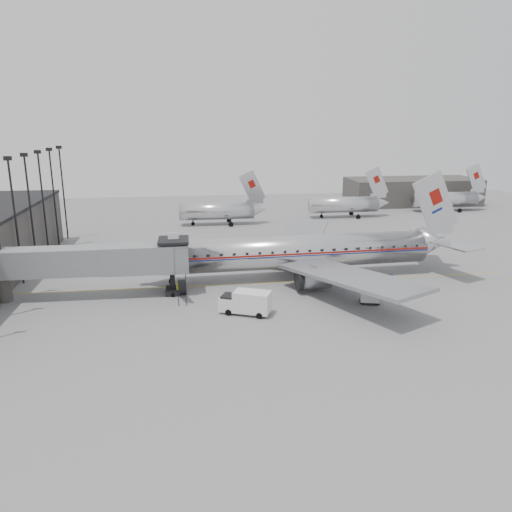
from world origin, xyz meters
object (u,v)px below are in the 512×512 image
at_px(service_van, 246,302).
at_px(airliner, 303,252).
at_px(baggage_cart_white, 370,295).
at_px(baggage_cart_navy, 384,282).
at_px(ramp_worker, 179,287).

bearing_deg(service_van, airliner, 76.40).
distance_m(service_van, baggage_cart_white, 13.77).
height_order(airliner, service_van, airliner).
height_order(airliner, baggage_cart_navy, airliner).
bearing_deg(airliner, ramp_worker, -165.44).
relative_size(baggage_cart_navy, baggage_cart_white, 1.01).
height_order(service_van, ramp_worker, service_van).
bearing_deg(baggage_cart_white, baggage_cart_navy, 69.62).
relative_size(service_van, baggage_cart_white, 2.24).
xyz_separation_m(service_van, baggage_cart_navy, (17.00, 5.58, -0.42)).
bearing_deg(service_van, baggage_cart_white, 28.61).
bearing_deg(airliner, baggage_cart_navy, -37.33).
bearing_deg(ramp_worker, service_van, -66.97).
height_order(airliner, baggage_cart_white, airliner).
bearing_deg(baggage_cart_navy, airliner, 167.64).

